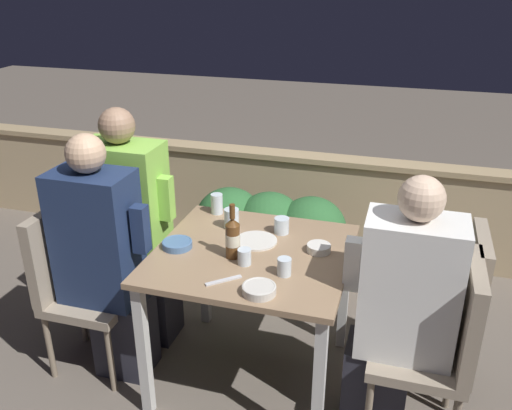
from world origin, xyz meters
The scene contains 23 objects.
ground_plane centered at (0.00, 0.00, 0.00)m, with size 16.00×16.00×0.00m, color #665B51.
parapet_wall centered at (0.00, 1.53, 0.38)m, with size 9.00×0.18×0.75m.
dining_table centered at (0.00, 0.00, 0.66)m, with size 0.94×0.88×0.76m.
planter_hedge centered at (-0.15, 0.88, 0.38)m, with size 1.01×0.47×0.69m.
chair_left_near centered at (-0.94, -0.13, 0.54)m, with size 0.43×0.42×0.91m.
person_navy_jumper centered at (-0.74, -0.13, 0.67)m, with size 0.48×0.26×1.32m.
chair_left_far centered at (-0.95, 0.18, 0.54)m, with size 0.43×0.42×0.91m.
person_green_blouse centered at (-0.75, 0.18, 0.69)m, with size 0.50×0.26×1.37m.
chair_right_near centered at (0.91, -0.13, 0.54)m, with size 0.43×0.42×0.91m.
person_white_polo centered at (0.71, -0.13, 0.64)m, with size 0.49×0.26×1.28m.
chair_right_far centered at (0.96, 0.17, 0.54)m, with size 0.43×0.42×0.91m.
beer_bottle centered at (-0.07, -0.07, 0.86)m, with size 0.07×0.07×0.27m.
plate_0 centered at (-0.01, 0.11, 0.76)m, with size 0.21×0.21×0.01m.
bowl_0 centered at (-0.37, -0.06, 0.78)m, with size 0.15×0.15×0.03m.
bowl_1 centered at (0.13, -0.34, 0.78)m, with size 0.15×0.15×0.04m.
bowl_2 centered at (0.31, 0.09, 0.78)m, with size 0.12×0.12×0.04m.
glass_cup_0 centered at (-0.32, 0.37, 0.81)m, with size 0.07×0.07×0.11m.
glass_cup_1 centered at (0.09, 0.24, 0.80)m, with size 0.08×0.08×0.08m.
glass_cup_2 centered at (0.00, -0.12, 0.79)m, with size 0.06×0.06×0.08m.
glass_cup_3 centered at (0.20, -0.16, 0.80)m, with size 0.06×0.06×0.08m.
glass_cup_4 centered at (-0.18, 0.22, 0.81)m, with size 0.08×0.08×0.11m.
fork_0 centered at (-0.04, -0.29, 0.76)m, with size 0.14×0.13×0.01m.
potted_plant centered at (-1.09, 0.75, 0.44)m, with size 0.38×0.38×0.72m.
Camera 1 is at (0.67, -2.21, 2.03)m, focal length 38.00 mm.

